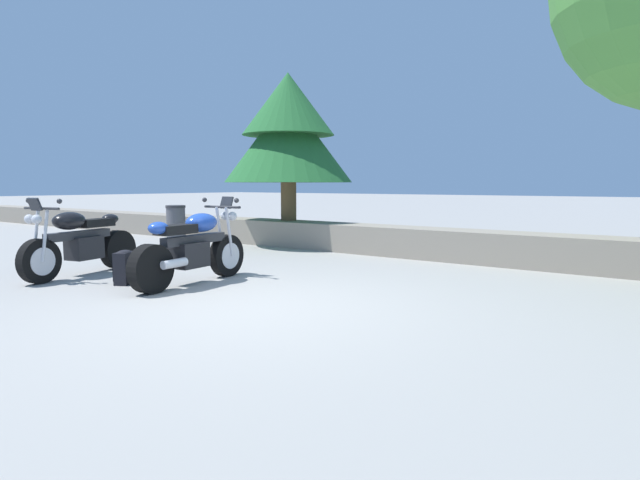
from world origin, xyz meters
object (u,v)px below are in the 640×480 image
motorcycle_blue_centre (193,249)px  rider_backpack (125,267)px  motorcycle_black_near_left (80,243)px  pine_tree_far_left (288,130)px  trash_bin (176,223)px

motorcycle_blue_centre → rider_backpack: 0.96m
motorcycle_black_near_left → motorcycle_blue_centre: bearing=16.6°
motorcycle_black_near_left → motorcycle_blue_centre: (1.87, 0.56, 0.00)m
motorcycle_blue_centre → pine_tree_far_left: 5.24m
motorcycle_blue_centre → trash_bin: size_ratio=2.40×
motorcycle_black_near_left → trash_bin: (-2.68, 3.91, -0.05)m
rider_backpack → motorcycle_black_near_left: bearing=179.3°
rider_backpack → trash_bin: size_ratio=0.55×
rider_backpack → pine_tree_far_left: bearing=103.7°
motorcycle_black_near_left → motorcycle_blue_centre: size_ratio=0.99×
rider_backpack → trash_bin: trash_bin is taller
motorcycle_black_near_left → pine_tree_far_left: size_ratio=0.63×
motorcycle_black_near_left → pine_tree_far_left: bearing=90.8°
motorcycle_black_near_left → pine_tree_far_left: pine_tree_far_left is taller
rider_backpack → trash_bin: (-3.82, 3.93, 0.19)m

